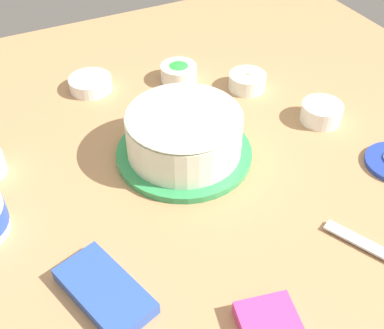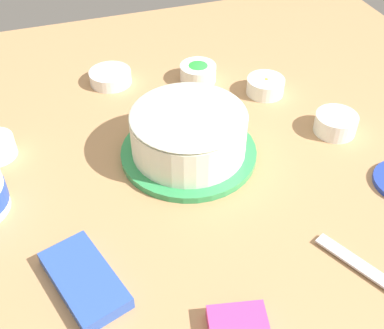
% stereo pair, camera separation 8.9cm
% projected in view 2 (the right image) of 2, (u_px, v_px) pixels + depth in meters
% --- Properties ---
extents(ground_plane, '(1.54, 1.54, 0.00)m').
position_uv_depth(ground_plane, '(194.00, 192.00, 0.89)').
color(ground_plane, tan).
extents(frosted_cake, '(0.27, 0.27, 0.11)m').
position_uv_depth(frosted_cake, '(189.00, 135.00, 0.93)').
color(frosted_cake, '#339351').
rests_on(frosted_cake, ground_plane).
extents(sprinkle_bowl_pink, '(0.10, 0.10, 0.03)m').
position_uv_depth(sprinkle_bowl_pink, '(110.00, 77.00, 1.15)').
color(sprinkle_bowl_pink, white).
rests_on(sprinkle_bowl_pink, ground_plane).
extents(sprinkle_bowl_orange, '(0.09, 0.09, 0.04)m').
position_uv_depth(sprinkle_bowl_orange, '(265.00, 85.00, 1.12)').
color(sprinkle_bowl_orange, white).
rests_on(sprinkle_bowl_orange, ground_plane).
extents(sprinkle_bowl_green, '(0.09, 0.09, 0.04)m').
position_uv_depth(sprinkle_bowl_green, '(198.00, 72.00, 1.16)').
color(sprinkle_bowl_green, white).
rests_on(sprinkle_bowl_green, ground_plane).
extents(sprinkle_bowl_yellow, '(0.09, 0.09, 0.04)m').
position_uv_depth(sprinkle_bowl_yellow, '(336.00, 123.00, 1.01)').
color(sprinkle_bowl_yellow, white).
rests_on(sprinkle_bowl_yellow, ground_plane).
extents(candy_box_lower, '(0.18, 0.13, 0.02)m').
position_uv_depth(candy_box_lower, '(85.00, 280.00, 0.73)').
color(candy_box_lower, '#2D51B2').
rests_on(candy_box_lower, ground_plane).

